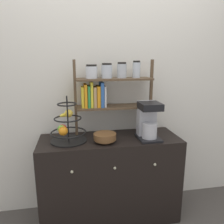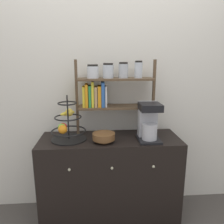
{
  "view_description": "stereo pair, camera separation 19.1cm",
  "coord_description": "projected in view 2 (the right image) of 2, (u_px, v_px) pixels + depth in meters",
  "views": [
    {
      "loc": [
        -0.32,
        -1.61,
        1.49
      ],
      "look_at": [
        0.02,
        0.23,
        1.04
      ],
      "focal_mm": 35.0,
      "sensor_mm": 36.0,
      "label": 1
    },
    {
      "loc": [
        -0.13,
        -1.63,
        1.49
      ],
      "look_at": [
        0.02,
        0.23,
        1.04
      ],
      "focal_mm": 35.0,
      "sensor_mm": 36.0,
      "label": 2
    }
  ],
  "objects": [
    {
      "name": "coffee_maker",
      "position": [
        149.0,
        121.0,
        1.91
      ],
      "size": [
        0.19,
        0.24,
        0.33
      ],
      "color": "black",
      "rests_on": "sideboard"
    },
    {
      "name": "shelf_hutch",
      "position": [
        108.0,
        88.0,
        1.98
      ],
      "size": [
        0.73,
        0.2,
        0.69
      ],
      "color": "brown",
      "rests_on": "sideboard"
    },
    {
      "name": "wall_back",
      "position": [
        108.0,
        80.0,
        2.12
      ],
      "size": [
        7.0,
        0.05,
        2.6
      ],
      "primitive_type": "cube",
      "color": "silver",
      "rests_on": "ground_plane"
    },
    {
      "name": "wooden_bowl",
      "position": [
        104.0,
        137.0,
        1.87
      ],
      "size": [
        0.19,
        0.19,
        0.08
      ],
      "color": "brown",
      "rests_on": "sideboard"
    },
    {
      "name": "fruit_stand",
      "position": [
        67.0,
        126.0,
        1.9
      ],
      "size": [
        0.31,
        0.31,
        0.4
      ],
      "color": "black",
      "rests_on": "sideboard"
    },
    {
      "name": "sideboard",
      "position": [
        110.0,
        178.0,
        2.06
      ],
      "size": [
        1.26,
        0.47,
        0.8
      ],
      "color": "black",
      "rests_on": "ground_plane"
    }
  ]
}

